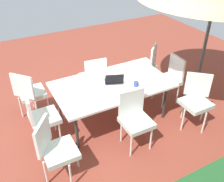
# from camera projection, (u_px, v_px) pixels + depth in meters

# --- Properties ---
(ground_plane) EXTENTS (10.00, 10.00, 0.02)m
(ground_plane) POSITION_uv_depth(u_px,v_px,m) (112.00, 118.00, 4.93)
(ground_plane) COLOR brown
(dining_table) EXTENTS (2.04, 1.19, 0.78)m
(dining_table) POSITION_uv_depth(u_px,v_px,m) (112.00, 86.00, 4.52)
(dining_table) COLOR silver
(dining_table) RESTS_ON ground_plane
(chair_north) EXTENTS (0.47, 0.48, 0.98)m
(chair_north) POSITION_uv_depth(u_px,v_px,m) (135.00, 117.00, 4.07)
(chair_north) COLOR silver
(chair_north) RESTS_ON ground_plane
(chair_east) EXTENTS (0.47, 0.46, 0.98)m
(chair_east) POSITION_uv_depth(u_px,v_px,m) (40.00, 116.00, 4.11)
(chair_east) COLOR silver
(chair_east) RESTS_ON ground_plane
(chair_southeast) EXTENTS (0.59, 0.59, 0.98)m
(chair_southeast) POSITION_uv_depth(u_px,v_px,m) (30.00, 92.00, 4.68)
(chair_southeast) COLOR silver
(chair_southeast) RESTS_ON ground_plane
(chair_south) EXTENTS (0.47, 0.48, 0.98)m
(chair_south) POSITION_uv_depth(u_px,v_px,m) (94.00, 76.00, 5.17)
(chair_south) COLOR silver
(chair_south) RESTS_ON ground_plane
(chair_northeast) EXTENTS (0.58, 0.58, 0.98)m
(chair_northeast) POSITION_uv_depth(u_px,v_px,m) (55.00, 148.00, 3.51)
(chair_northeast) COLOR silver
(chair_northeast) RESTS_ON ground_plane
(chair_west) EXTENTS (0.47, 0.46, 0.98)m
(chair_west) POSITION_uv_depth(u_px,v_px,m) (169.00, 78.00, 5.11)
(chair_west) COLOR silver
(chair_west) RESTS_ON ground_plane
(chair_southwest) EXTENTS (0.59, 0.59, 0.98)m
(chair_southwest) POSITION_uv_depth(u_px,v_px,m) (146.00, 63.00, 5.65)
(chair_southwest) COLOR silver
(chair_southwest) RESTS_ON ground_plane
(chair_northwest) EXTENTS (0.59, 0.59, 0.98)m
(chair_northwest) POSITION_uv_depth(u_px,v_px,m) (196.00, 99.00, 4.50)
(chair_northwest) COLOR silver
(chair_northwest) RESTS_ON ground_plane
(laptop) EXTENTS (0.39, 0.35, 0.21)m
(laptop) POSITION_uv_depth(u_px,v_px,m) (114.00, 81.00, 4.49)
(laptop) COLOR #2D2D33
(laptop) RESTS_ON dining_table
(cup) EXTENTS (0.08, 0.08, 0.09)m
(cup) POSITION_uv_depth(u_px,v_px,m) (136.00, 84.00, 4.40)
(cup) COLOR #334C99
(cup) RESTS_ON dining_table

